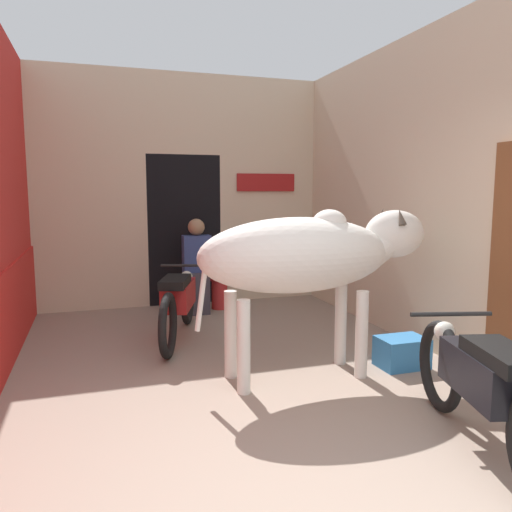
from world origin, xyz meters
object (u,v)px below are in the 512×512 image
at_px(motorcycle_near, 484,385).
at_px(shopkeeper_seated, 197,263).
at_px(motorcycle_far, 179,301).
at_px(plastic_stool, 220,292).
at_px(crate, 402,352).
at_px(cow, 310,255).

xyz_separation_m(motorcycle_near, shopkeeper_seated, (-0.94, 4.16, 0.23)).
distance_m(motorcycle_far, plastic_stool, 1.50).
height_order(shopkeeper_seated, crate, shopkeeper_seated).
height_order(cow, motorcycle_far, cow).
bearing_deg(motorcycle_far, shopkeeper_seated, 68.92).
height_order(motorcycle_far, crate, motorcycle_far).
relative_size(motorcycle_near, shopkeeper_seated, 1.50).
height_order(motorcycle_near, motorcycle_far, motorcycle_near).
xyz_separation_m(motorcycle_near, plastic_stool, (-0.62, 4.28, -0.21)).
bearing_deg(cow, crate, -4.56).
xyz_separation_m(shopkeeper_seated, crate, (1.38, -2.68, -0.54)).
height_order(cow, motorcycle_near, cow).
xyz_separation_m(motorcycle_far, shopkeeper_seated, (0.44, 1.15, 0.24)).
distance_m(cow, crate, 1.31).
height_order(motorcycle_near, crate, motorcycle_near).
bearing_deg(crate, plastic_stool, 110.63).
bearing_deg(plastic_stool, shopkeeper_seated, -160.72).
xyz_separation_m(plastic_stool, crate, (1.05, -2.79, -0.10)).
bearing_deg(plastic_stool, motorcycle_near, -81.82).
bearing_deg(shopkeeper_seated, crate, -62.71).
relative_size(motorcycle_near, motorcycle_far, 1.03).
bearing_deg(motorcycle_near, cow, 106.90).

